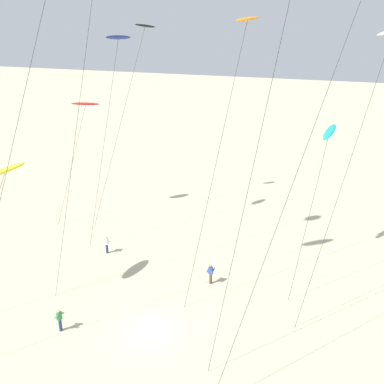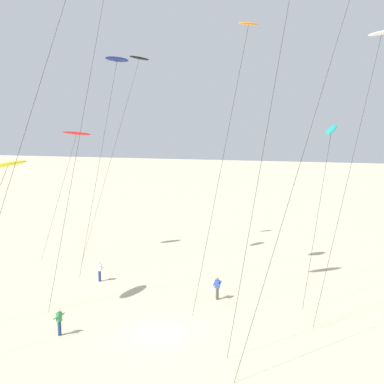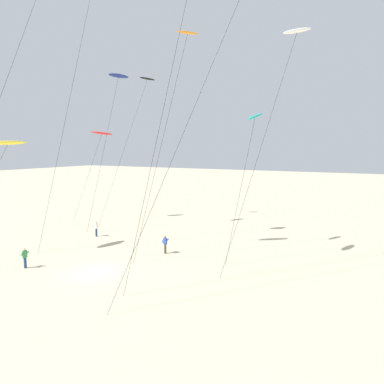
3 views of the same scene
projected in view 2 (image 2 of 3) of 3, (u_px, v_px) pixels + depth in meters
name	position (u px, v px, depth m)	size (l,w,h in m)	color
ground_plane	(158.00, 333.00, 31.87)	(260.00, 260.00, 0.00)	beige
kite_red	(76.00, 134.00, 48.58)	(3.40, 4.90, 11.98)	red
kite_navy	(117.00, 62.00, 43.68)	(3.10, 4.89, 18.25)	navy
kite_white	(381.00, 37.00, 35.13)	(4.80, 7.23, 19.21)	white
kite_yellow	(8.00, 165.00, 33.43)	(3.29, 5.94, 10.44)	yellow
kite_orange	(247.00, 30.00, 35.53)	(3.44, 5.76, 19.67)	orange
kite_teal	(331.00, 131.00, 36.24)	(2.03, 3.71, 12.77)	teal
kite_black	(138.00, 63.00, 49.45)	(4.50, 6.91, 18.99)	black
kite_flyer_nearest	(100.00, 271.00, 41.87)	(0.61, 0.59, 1.67)	navy
kite_flyer_middle	(217.00, 288.00, 37.67)	(0.62, 0.59, 1.67)	#4C4738
kite_flyer_furthest	(59.00, 321.00, 31.44)	(0.61, 0.63, 1.67)	navy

